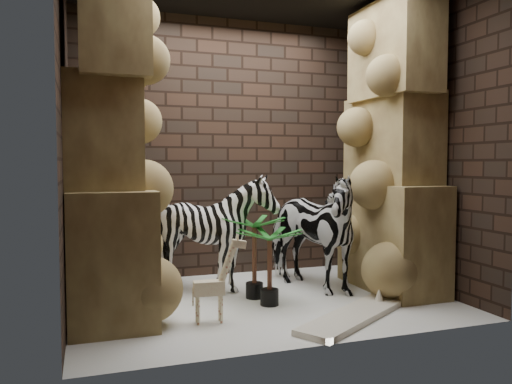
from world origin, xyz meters
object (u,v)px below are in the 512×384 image
object	(u,v)px
giraffe_toy	(209,278)
palm_front	(254,257)
zebra_right	(307,221)
palm_back	(270,267)
surfboard	(354,316)
zebra_left	(215,239)

from	to	relation	value
giraffe_toy	palm_front	size ratio (longest dim) A/B	0.92
zebra_right	giraffe_toy	size ratio (longest dim) A/B	1.93
giraffe_toy	palm_back	xyz separation A→B (m)	(0.65, 0.32, -0.01)
palm_front	surfboard	world-z (taller)	palm_front
zebra_left	surfboard	bearing A→B (deg)	-60.19
surfboard	giraffe_toy	bearing A→B (deg)	134.04
palm_front	zebra_left	bearing A→B (deg)	134.32
zebra_left	surfboard	distance (m)	1.61
zebra_left	palm_front	distance (m)	0.47
zebra_left	surfboard	xyz separation A→B (m)	(0.91, -1.22, -0.52)
giraffe_toy	palm_back	distance (m)	0.73
giraffe_toy	zebra_left	bearing A→B (deg)	78.44
zebra_left	palm_back	world-z (taller)	zebra_left
zebra_right	palm_back	bearing A→B (deg)	-163.36
zebra_right	surfboard	xyz separation A→B (m)	(-0.03, -1.02, -0.69)
zebra_right	palm_front	bearing A→B (deg)	172.65
palm_front	surfboard	distance (m)	1.14
zebra_right	zebra_left	world-z (taller)	zebra_right
zebra_left	palm_front	bearing A→B (deg)	-52.61
zebra_left	palm_back	size ratio (longest dim) A/B	1.68
zebra_right	surfboard	size ratio (longest dim) A/B	1.04
giraffe_toy	palm_front	xyz separation A→B (m)	(0.60, 0.60, 0.03)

